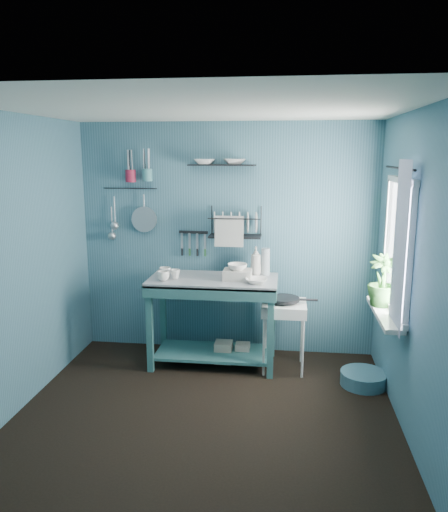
# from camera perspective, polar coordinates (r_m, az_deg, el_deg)

# --- Properties ---
(floor) EXTENTS (3.20, 3.20, 0.00)m
(floor) POSITION_cam_1_polar(r_m,az_deg,el_deg) (4.43, -2.12, -17.65)
(floor) COLOR black
(floor) RESTS_ON ground
(ceiling) EXTENTS (3.20, 3.20, 0.00)m
(ceiling) POSITION_cam_1_polar(r_m,az_deg,el_deg) (3.88, -2.41, 16.54)
(ceiling) COLOR silver
(ceiling) RESTS_ON ground
(wall_back) EXTENTS (3.20, 0.00, 3.20)m
(wall_back) POSITION_cam_1_polar(r_m,az_deg,el_deg) (5.43, 0.34, 1.90)
(wall_back) COLOR #396476
(wall_back) RESTS_ON ground
(wall_front) EXTENTS (3.20, 0.00, 3.20)m
(wall_front) POSITION_cam_1_polar(r_m,az_deg,el_deg) (2.57, -7.82, -9.39)
(wall_front) COLOR #396476
(wall_front) RESTS_ON ground
(wall_left) EXTENTS (0.00, 3.00, 3.00)m
(wall_left) POSITION_cam_1_polar(r_m,az_deg,el_deg) (4.52, -22.72, -1.00)
(wall_left) COLOR #396476
(wall_left) RESTS_ON ground
(wall_right) EXTENTS (0.00, 3.00, 3.00)m
(wall_right) POSITION_cam_1_polar(r_m,az_deg,el_deg) (4.04, 20.78, -2.27)
(wall_right) COLOR #396476
(wall_right) RESTS_ON ground
(work_counter) EXTENTS (1.40, 0.89, 0.92)m
(work_counter) POSITION_cam_1_polar(r_m,az_deg,el_deg) (5.21, -1.23, -7.48)
(work_counter) COLOR #316767
(work_counter) RESTS_ON floor
(mug_left) EXTENTS (0.12, 0.12, 0.10)m
(mug_left) POSITION_cam_1_polar(r_m,az_deg,el_deg) (5.01, -6.97, -2.27)
(mug_left) COLOR white
(mug_left) RESTS_ON work_counter
(mug_mid) EXTENTS (0.14, 0.14, 0.09)m
(mug_mid) POSITION_cam_1_polar(r_m,az_deg,el_deg) (5.08, -5.60, -2.06)
(mug_mid) COLOR white
(mug_mid) RESTS_ON work_counter
(mug_right) EXTENTS (0.17, 0.17, 0.10)m
(mug_right) POSITION_cam_1_polar(r_m,az_deg,el_deg) (5.16, -6.75, -1.84)
(mug_right) COLOR white
(mug_right) RESTS_ON work_counter
(wash_tub) EXTENTS (0.28, 0.22, 0.10)m
(wash_tub) POSITION_cam_1_polar(r_m,az_deg,el_deg) (5.02, 1.54, -2.14)
(wash_tub) COLOR beige
(wash_tub) RESTS_ON work_counter
(tub_bowl) EXTENTS (0.20, 0.19, 0.06)m
(tub_bowl) POSITION_cam_1_polar(r_m,az_deg,el_deg) (5.00, 1.55, -1.24)
(tub_bowl) COLOR white
(tub_bowl) RESTS_ON wash_tub
(soap_bottle) EXTENTS (0.11, 0.12, 0.30)m
(soap_bottle) POSITION_cam_1_polar(r_m,az_deg,el_deg) (5.20, 3.65, -0.55)
(soap_bottle) COLOR beige
(soap_bottle) RESTS_ON work_counter
(water_bottle) EXTENTS (0.09, 0.09, 0.28)m
(water_bottle) POSITION_cam_1_polar(r_m,az_deg,el_deg) (5.21, 4.76, -0.64)
(water_bottle) COLOR #9FABB1
(water_bottle) RESTS_ON work_counter
(counter_bowl) EXTENTS (0.22, 0.22, 0.05)m
(counter_bowl) POSITION_cam_1_polar(r_m,az_deg,el_deg) (4.88, 3.73, -2.83)
(counter_bowl) COLOR white
(counter_bowl) RESTS_ON work_counter
(hotplate_stand) EXTENTS (0.47, 0.47, 0.70)m
(hotplate_stand) POSITION_cam_1_polar(r_m,az_deg,el_deg) (5.16, 6.81, -9.05)
(hotplate_stand) COLOR silver
(hotplate_stand) RESTS_ON floor
(frying_pan) EXTENTS (0.30, 0.30, 0.03)m
(frying_pan) POSITION_cam_1_polar(r_m,az_deg,el_deg) (5.04, 6.91, -4.90)
(frying_pan) COLOR black
(frying_pan) RESTS_ON hotplate_stand
(knife_strip) EXTENTS (0.32, 0.04, 0.03)m
(knife_strip) POSITION_cam_1_polar(r_m,az_deg,el_deg) (5.44, -3.51, 2.72)
(knife_strip) COLOR black
(knife_strip) RESTS_ON wall_back
(dish_rack) EXTENTS (0.56, 0.26, 0.32)m
(dish_rack) POSITION_cam_1_polar(r_m,az_deg,el_deg) (5.26, 1.29, 3.90)
(dish_rack) COLOR black
(dish_rack) RESTS_ON wall_back
(upper_shelf) EXTENTS (0.71, 0.25, 0.01)m
(upper_shelf) POSITION_cam_1_polar(r_m,az_deg,el_deg) (5.26, -0.26, 10.35)
(upper_shelf) COLOR black
(upper_shelf) RESTS_ON wall_back
(shelf_bowl_left) EXTENTS (0.22, 0.22, 0.05)m
(shelf_bowl_left) POSITION_cam_1_polar(r_m,az_deg,el_deg) (5.28, -2.24, 10.63)
(shelf_bowl_left) COLOR white
(shelf_bowl_left) RESTS_ON upper_shelf
(shelf_bowl_right) EXTENTS (0.26, 0.26, 0.06)m
(shelf_bowl_right) POSITION_cam_1_polar(r_m,az_deg,el_deg) (5.24, 1.22, 10.17)
(shelf_bowl_right) COLOR white
(shelf_bowl_right) RESTS_ON upper_shelf
(utensil_cup_magenta) EXTENTS (0.11, 0.11, 0.13)m
(utensil_cup_magenta) POSITION_cam_1_polar(r_m,az_deg,el_deg) (5.50, -10.63, 8.98)
(utensil_cup_magenta) COLOR maroon
(utensil_cup_magenta) RESTS_ON wall_back
(utensil_cup_teal) EXTENTS (0.11, 0.11, 0.13)m
(utensil_cup_teal) POSITION_cam_1_polar(r_m,az_deg,el_deg) (5.44, -8.77, 9.15)
(utensil_cup_teal) COLOR teal
(utensil_cup_teal) RESTS_ON wall_back
(colander) EXTENTS (0.28, 0.03, 0.28)m
(colander) POSITION_cam_1_polar(r_m,az_deg,el_deg) (5.53, -9.11, 4.16)
(colander) COLOR #ADB1B6
(colander) RESTS_ON wall_back
(ladle_outer) EXTENTS (0.01, 0.01, 0.30)m
(ladle_outer) POSITION_cam_1_polar(r_m,az_deg,el_deg) (5.63, -12.40, 5.16)
(ladle_outer) COLOR #ADB1B6
(ladle_outer) RESTS_ON wall_back
(ladle_inner) EXTENTS (0.01, 0.01, 0.30)m
(ladle_inner) POSITION_cam_1_polar(r_m,az_deg,el_deg) (5.66, -12.70, 3.99)
(ladle_inner) COLOR #ADB1B6
(ladle_inner) RESTS_ON wall_back
(hook_rail) EXTENTS (0.60, 0.01, 0.01)m
(hook_rail) POSITION_cam_1_polar(r_m,az_deg,el_deg) (5.56, -10.68, 7.61)
(hook_rail) COLOR black
(hook_rail) RESTS_ON wall_back
(window_glass) EXTENTS (0.00, 1.10, 1.10)m
(window_glass) POSITION_cam_1_polar(r_m,az_deg,el_deg) (4.43, 19.41, 1.00)
(window_glass) COLOR white
(window_glass) RESTS_ON wall_right
(windowsill) EXTENTS (0.16, 0.95, 0.04)m
(windowsill) POSITION_cam_1_polar(r_m,az_deg,el_deg) (4.55, 17.86, -6.28)
(windowsill) COLOR silver
(windowsill) RESTS_ON wall_right
(curtain) EXTENTS (0.00, 1.35, 1.35)m
(curtain) POSITION_cam_1_polar(r_m,az_deg,el_deg) (4.12, 19.42, 0.94)
(curtain) COLOR silver
(curtain) RESTS_ON wall_right
(curtain_rod) EXTENTS (0.02, 1.05, 0.02)m
(curtain_rod) POSITION_cam_1_polar(r_m,az_deg,el_deg) (4.36, 19.40, 9.44)
(curtain_rod) COLOR black
(curtain_rod) RESTS_ON wall_right
(potted_plant) EXTENTS (0.29, 0.29, 0.46)m
(potted_plant) POSITION_cam_1_polar(r_m,az_deg,el_deg) (4.65, 17.67, -2.69)
(potted_plant) COLOR #2E6428
(potted_plant) RESTS_ON windowsill
(storage_tin_large) EXTENTS (0.18, 0.18, 0.22)m
(storage_tin_large) POSITION_cam_1_polar(r_m,az_deg,el_deg) (5.37, -0.06, -10.90)
(storage_tin_large) COLOR tan
(storage_tin_large) RESTS_ON floor
(storage_tin_small) EXTENTS (0.15, 0.15, 0.20)m
(storage_tin_small) POSITION_cam_1_polar(r_m,az_deg,el_deg) (5.38, 2.14, -10.97)
(storage_tin_small) COLOR tan
(storage_tin_small) RESTS_ON floor
(floor_basin) EXTENTS (0.44, 0.44, 0.13)m
(floor_basin) POSITION_cam_1_polar(r_m,az_deg,el_deg) (5.07, 15.66, -13.35)
(floor_basin) COLOR #406D7F
(floor_basin) RESTS_ON floor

